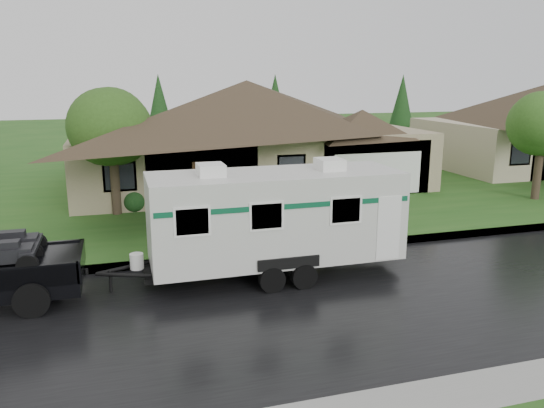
{
  "coord_description": "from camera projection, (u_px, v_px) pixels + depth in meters",
  "views": [
    {
      "loc": [
        -4.87,
        -14.21,
        5.84
      ],
      "look_at": [
        -0.11,
        2.0,
        1.83
      ],
      "focal_mm": 35.0,
      "sensor_mm": 36.0,
      "label": 1
    }
  ],
  "objects": [
    {
      "name": "shrub_row",
      "position": [
        271.0,
        191.0,
        25.03
      ],
      "size": [
        13.6,
        1.0,
        1.0
      ],
      "color": "#143814",
      "rests_on": "lawn"
    },
    {
      "name": "lawn",
      "position": [
        209.0,
        183.0,
        29.93
      ],
      "size": [
        140.0,
        26.0,
        0.15
      ],
      "primitive_type": "cube",
      "color": "#235219",
      "rests_on": "ground"
    },
    {
      "name": "tree_right_green",
      "position": [
        543.0,
        125.0,
        24.88
      ],
      "size": [
        3.12,
        3.12,
        5.17
      ],
      "color": "#382B1E",
      "rests_on": "lawn"
    },
    {
      "name": "road",
      "position": [
        318.0,
        304.0,
        14.08
      ],
      "size": [
        140.0,
        8.0,
        0.01
      ],
      "primitive_type": "cube",
      "color": "black",
      "rests_on": "ground"
    },
    {
      "name": "ground",
      "position": [
        294.0,
        278.0,
        15.95
      ],
      "size": [
        140.0,
        140.0,
        0.0
      ],
      "primitive_type": "plane",
      "color": "#235219",
      "rests_on": "ground"
    },
    {
      "name": "travel_trailer",
      "position": [
        275.0,
        216.0,
        15.74
      ],
      "size": [
        7.82,
        2.75,
        3.51
      ],
      "color": "silver",
      "rests_on": "ground"
    },
    {
      "name": "tree_left_green",
      "position": [
        111.0,
        126.0,
        21.99
      ],
      "size": [
        3.3,
        3.3,
        5.46
      ],
      "color": "#382B1E",
      "rests_on": "lawn"
    },
    {
      "name": "house_main",
      "position": [
        253.0,
        121.0,
        28.66
      ],
      "size": [
        19.44,
        10.8,
        6.9
      ],
      "color": "gray",
      "rests_on": "lawn"
    },
    {
      "name": "curb",
      "position": [
        273.0,
        252.0,
        18.03
      ],
      "size": [
        140.0,
        0.5,
        0.15
      ],
      "primitive_type": "cube",
      "color": "gray",
      "rests_on": "ground"
    }
  ]
}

